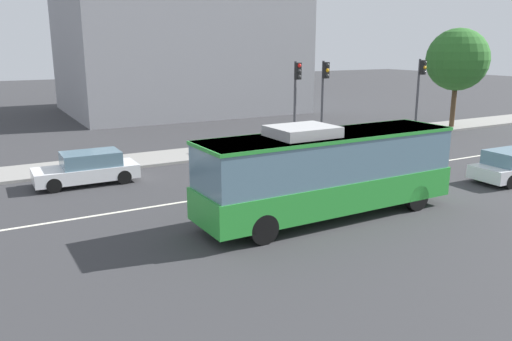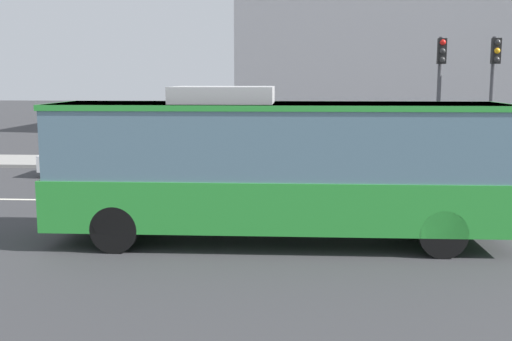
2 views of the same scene
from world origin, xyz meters
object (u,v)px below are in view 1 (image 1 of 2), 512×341
at_px(traffic_light_mid_block, 296,90).
at_px(traffic_light_far_corner, 420,84).
at_px(transit_bus, 328,169).
at_px(traffic_light_near_corner, 324,88).
at_px(street_tree_kerbside_left, 458,60).
at_px(sedan_white, 88,168).

height_order(traffic_light_mid_block, traffic_light_far_corner, same).
relative_size(transit_bus, traffic_light_near_corner, 1.93).
distance_m(transit_bus, traffic_light_mid_block, 12.57).
relative_size(transit_bus, traffic_light_far_corner, 1.93).
xyz_separation_m(traffic_light_near_corner, traffic_light_mid_block, (-2.01, 0.01, 0.00)).
bearing_deg(street_tree_kerbside_left, traffic_light_near_corner, -176.21).
relative_size(traffic_light_mid_block, street_tree_kerbside_left, 0.71).
height_order(traffic_light_far_corner, street_tree_kerbside_left, street_tree_kerbside_left).
distance_m(traffic_light_mid_block, traffic_light_far_corner, 10.02).
bearing_deg(traffic_light_far_corner, traffic_light_near_corner, -95.04).
distance_m(traffic_light_near_corner, traffic_light_far_corner, 8.01).
height_order(sedan_white, traffic_light_far_corner, traffic_light_far_corner).
distance_m(sedan_white, traffic_light_near_corner, 14.99).
bearing_deg(street_tree_kerbside_left, traffic_light_far_corner, -168.65).
xyz_separation_m(sedan_white, traffic_light_mid_block, (12.58, 1.99, 2.84)).
height_order(sedan_white, traffic_light_mid_block, traffic_light_mid_block).
bearing_deg(traffic_light_near_corner, traffic_light_mid_block, -89.29).
relative_size(transit_bus, sedan_white, 2.22).
bearing_deg(traffic_light_mid_block, traffic_light_near_corner, 92.42).
distance_m(traffic_light_far_corner, street_tree_kerbside_left, 4.94).
xyz_separation_m(sedan_white, traffic_light_far_corner, (22.60, 1.89, 2.84)).
bearing_deg(traffic_light_far_corner, traffic_light_mid_block, -94.97).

